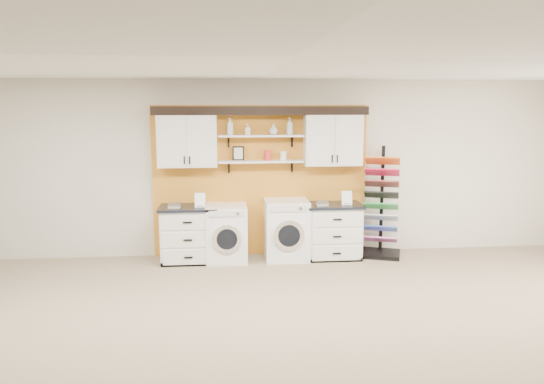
{
  "coord_description": "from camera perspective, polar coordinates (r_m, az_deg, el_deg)",
  "views": [
    {
      "loc": [
        -0.6,
        -4.41,
        2.42
      ],
      "look_at": [
        0.03,
        2.3,
        1.29
      ],
      "focal_mm": 35.0,
      "sensor_mm": 36.0,
      "label": 1
    }
  ],
  "objects": [
    {
      "name": "crown_molding",
      "position": [
        8.24,
        -1.22,
        8.84
      ],
      "size": [
        3.3,
        0.41,
        0.13
      ],
      "color": "black",
      "rests_on": "wall_back"
    },
    {
      "name": "canister_cream",
      "position": [
        8.3,
        1.22,
        3.92
      ],
      "size": [
        0.1,
        0.1,
        0.14
      ],
      "primitive_type": "cylinder",
      "color": "silver",
      "rests_on": "shelf_lower"
    },
    {
      "name": "shelf_upper",
      "position": [
        8.24,
        -1.21,
        6.07
      ],
      "size": [
        1.32,
        0.28,
        0.03
      ],
      "primitive_type": "cube",
      "color": "silver",
      "rests_on": "wall_back"
    },
    {
      "name": "soap_bottle_a",
      "position": [
        8.22,
        -4.53,
        7.05
      ],
      "size": [
        0.13,
        0.13,
        0.26
      ],
      "primitive_type": "imported",
      "rotation": [
        0.0,
        0.0,
        -1.23
      ],
      "color": "silver",
      "rests_on": "shelf_upper"
    },
    {
      "name": "soap_bottle_b",
      "position": [
        8.23,
        -2.63,
        6.75
      ],
      "size": [
        0.08,
        0.08,
        0.17
      ],
      "primitive_type": "imported",
      "rotation": [
        0.0,
        0.0,
        4.64
      ],
      "color": "silver",
      "rests_on": "shelf_upper"
    },
    {
      "name": "canister_red",
      "position": [
        8.28,
        -0.51,
        3.97
      ],
      "size": [
        0.11,
        0.11,
        0.16
      ],
      "primitive_type": "cylinder",
      "color": "red",
      "rests_on": "shelf_lower"
    },
    {
      "name": "soap_bottle_c",
      "position": [
        8.26,
        0.14,
        6.77
      ],
      "size": [
        0.18,
        0.18,
        0.17
      ],
      "primitive_type": "imported",
      "rotation": [
        0.0,
        0.0,
        0.92
      ],
      "color": "silver",
      "rests_on": "shelf_upper"
    },
    {
      "name": "accent_panel",
      "position": [
        8.48,
        -1.27,
        1.21
      ],
      "size": [
        3.4,
        0.07,
        2.4
      ],
      "primitive_type": "cube",
      "color": "#C67C21",
      "rests_on": "wall_back"
    },
    {
      "name": "base_cabinet_left",
      "position": [
        8.31,
        -8.91,
        -4.45
      ],
      "size": [
        0.89,
        0.66,
        0.87
      ],
      "color": "silver",
      "rests_on": "floor"
    },
    {
      "name": "wall_back",
      "position": [
        8.49,
        -1.29,
        2.58
      ],
      "size": [
        10.0,
        0.0,
        10.0
      ],
      "primitive_type": "plane",
      "rotation": [
        1.57,
        0.0,
        0.0
      ],
      "color": "beige",
      "rests_on": "floor"
    },
    {
      "name": "floor",
      "position": [
        5.06,
        2.19,
        -19.06
      ],
      "size": [
        10.0,
        10.0,
        0.0
      ],
      "primitive_type": "plane",
      "color": "#847058",
      "rests_on": "ground"
    },
    {
      "name": "base_cabinet_right",
      "position": [
        8.47,
        6.58,
        -4.14
      ],
      "size": [
        0.88,
        0.66,
        0.87
      ],
      "color": "silver",
      "rests_on": "floor"
    },
    {
      "name": "sample_rack",
      "position": [
        8.67,
        11.6,
        -3.17
      ],
      "size": [
        0.78,
        0.72,
        1.76
      ],
      "rotation": [
        0.0,
        0.0,
        -0.35
      ],
      "color": "black",
      "rests_on": "floor"
    },
    {
      "name": "dryer",
      "position": [
        8.34,
        1.55,
        -4.05
      ],
      "size": [
        0.67,
        0.71,
        0.94
      ],
      "color": "white",
      "rests_on": "floor"
    },
    {
      "name": "picture_frame",
      "position": [
        8.3,
        -3.64,
        4.17
      ],
      "size": [
        0.18,
        0.02,
        0.22
      ],
      "color": "black",
      "rests_on": "shelf_lower"
    },
    {
      "name": "upper_cabinet_right",
      "position": [
        8.4,
        6.55,
        5.73
      ],
      "size": [
        0.9,
        0.35,
        0.84
      ],
      "color": "silver",
      "rests_on": "wall_back"
    },
    {
      "name": "upper_cabinet_left",
      "position": [
        8.24,
        -9.1,
        5.61
      ],
      "size": [
        0.9,
        0.35,
        0.84
      ],
      "color": "silver",
      "rests_on": "wall_back"
    },
    {
      "name": "ceiling",
      "position": [
        4.47,
        2.43,
        14.36
      ],
      "size": [
        10.0,
        10.0,
        0.0
      ],
      "primitive_type": "plane",
      "rotation": [
        3.14,
        0.0,
        0.0
      ],
      "color": "white",
      "rests_on": "wall_back"
    },
    {
      "name": "washer",
      "position": [
        8.29,
        -4.89,
        -4.4
      ],
      "size": [
        0.62,
        0.71,
        0.87
      ],
      "color": "white",
      "rests_on": "floor"
    },
    {
      "name": "soap_bottle_d",
      "position": [
        8.28,
        1.92,
        7.11
      ],
      "size": [
        0.14,
        0.14,
        0.26
      ],
      "primitive_type": "imported",
      "rotation": [
        0.0,
        0.0,
        -0.94
      ],
      "color": "silver",
      "rests_on": "shelf_upper"
    },
    {
      "name": "shelf_lower",
      "position": [
        8.28,
        -1.2,
        3.31
      ],
      "size": [
        1.32,
        0.28,
        0.03
      ],
      "primitive_type": "cube",
      "color": "silver",
      "rests_on": "wall_back"
    }
  ]
}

